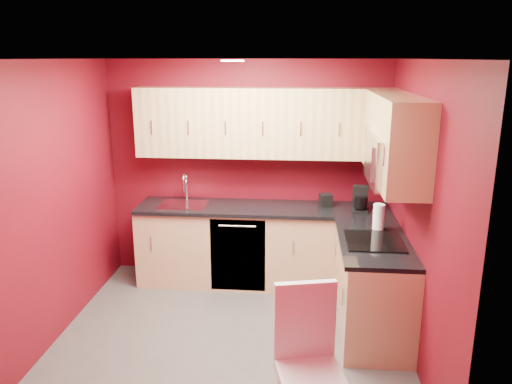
% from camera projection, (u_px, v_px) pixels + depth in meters
% --- Properties ---
extents(floor, '(3.20, 3.20, 0.00)m').
position_uv_depth(floor, '(231.00, 336.00, 4.65)').
color(floor, '#4D4A48').
rests_on(floor, ground).
extents(ceiling, '(3.20, 3.20, 0.00)m').
position_uv_depth(ceiling, '(227.00, 59.00, 3.99)').
color(ceiling, white).
rests_on(ceiling, wall_back).
extents(wall_back, '(3.20, 0.00, 3.20)m').
position_uv_depth(wall_back, '(248.00, 170.00, 5.76)').
color(wall_back, '#610913').
rests_on(wall_back, floor).
extents(wall_front, '(3.20, 0.00, 3.20)m').
position_uv_depth(wall_front, '(193.00, 284.00, 2.88)').
color(wall_front, '#610913').
rests_on(wall_front, floor).
extents(wall_left, '(0.00, 3.00, 3.00)m').
position_uv_depth(wall_left, '(52.00, 203.00, 4.46)').
color(wall_left, '#610913').
rests_on(wall_left, floor).
extents(wall_right, '(0.00, 3.00, 3.00)m').
position_uv_depth(wall_right, '(418.00, 213.00, 4.18)').
color(wall_right, '#610913').
rests_on(wall_right, floor).
extents(base_cabinets_back, '(2.80, 0.60, 0.87)m').
position_uv_depth(base_cabinets_back, '(263.00, 246.00, 5.67)').
color(base_cabinets_back, tan).
rests_on(base_cabinets_back, floor).
extents(base_cabinets_right, '(0.60, 1.30, 0.87)m').
position_uv_depth(base_cabinets_right, '(372.00, 287.00, 4.66)').
color(base_cabinets_right, tan).
rests_on(base_cabinets_right, floor).
extents(countertop_back, '(2.80, 0.63, 0.04)m').
position_uv_depth(countertop_back, '(263.00, 209.00, 5.54)').
color(countertop_back, black).
rests_on(countertop_back, base_cabinets_back).
extents(countertop_right, '(0.63, 1.27, 0.04)m').
position_uv_depth(countertop_right, '(374.00, 242.00, 4.53)').
color(countertop_right, black).
rests_on(countertop_right, base_cabinets_right).
extents(upper_cabinets_back, '(2.80, 0.35, 0.75)m').
position_uv_depth(upper_cabinets_back, '(264.00, 123.00, 5.43)').
color(upper_cabinets_back, '#D2B677').
rests_on(upper_cabinets_back, wall_back).
extents(upper_cabinets_right, '(0.35, 1.55, 0.75)m').
position_uv_depth(upper_cabinets_right, '(393.00, 130.00, 4.46)').
color(upper_cabinets_right, '#D2B677').
rests_on(upper_cabinets_right, wall_right).
extents(microwave, '(0.42, 0.76, 0.42)m').
position_uv_depth(microwave, '(393.00, 160.00, 4.29)').
color(microwave, silver).
rests_on(microwave, upper_cabinets_right).
extents(cooktop, '(0.50, 0.55, 0.01)m').
position_uv_depth(cooktop, '(374.00, 241.00, 4.49)').
color(cooktop, black).
rests_on(cooktop, countertop_right).
extents(sink, '(0.52, 0.42, 0.35)m').
position_uv_depth(sink, '(183.00, 201.00, 5.62)').
color(sink, silver).
rests_on(sink, countertop_back).
extents(dishwasher_front, '(0.60, 0.02, 0.82)m').
position_uv_depth(dishwasher_front, '(238.00, 255.00, 5.41)').
color(dishwasher_front, black).
rests_on(dishwasher_front, base_cabinets_back).
extents(downlight, '(0.20, 0.20, 0.01)m').
position_uv_depth(downlight, '(233.00, 61.00, 4.29)').
color(downlight, white).
rests_on(downlight, ceiling).
extents(coffee_maker, '(0.18, 0.23, 0.27)m').
position_uv_depth(coffee_maker, '(360.00, 199.00, 5.32)').
color(coffee_maker, black).
rests_on(coffee_maker, countertop_back).
extents(napkin_holder, '(0.16, 0.16, 0.14)m').
position_uv_depth(napkin_holder, '(326.00, 200.00, 5.54)').
color(napkin_holder, black).
rests_on(napkin_holder, countertop_back).
extents(paper_towel, '(0.16, 0.16, 0.26)m').
position_uv_depth(paper_towel, '(379.00, 217.00, 4.76)').
color(paper_towel, white).
rests_on(paper_towel, countertop_right).
extents(dining_chair, '(0.52, 0.53, 1.06)m').
position_uv_depth(dining_chair, '(311.00, 368.00, 3.29)').
color(dining_chair, white).
rests_on(dining_chair, floor).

